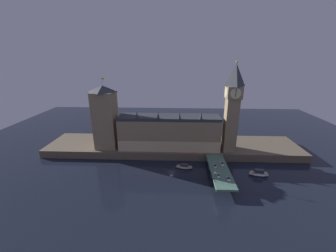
{
  "coord_description": "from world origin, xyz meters",
  "views": [
    {
      "loc": [
        2.82,
        -131.29,
        79.85
      ],
      "look_at": [
        -3.4,
        20.0,
        29.01
      ],
      "focal_mm": 22.0,
      "sensor_mm": 36.0,
      "label": 1
    }
  ],
  "objects_px": {
    "street_lamp_near": "(215,176)",
    "boat_downstream": "(259,173)",
    "car_southbound_trail": "(222,164)",
    "pedestrian_near_rail": "(215,178)",
    "clock_tower": "(232,106)",
    "car_southbound_lead": "(228,179)",
    "car_northbound_lead": "(215,166)",
    "car_northbound_trail": "(218,176)",
    "victoria_tower": "(105,117)",
    "pedestrian_far_rail": "(210,163)",
    "boat_upstream": "(184,167)",
    "street_lamp_far": "(208,154)"
  },
  "relations": [
    {
      "from": "street_lamp_near",
      "to": "boat_downstream",
      "type": "distance_m",
      "value": 39.99
    },
    {
      "from": "car_southbound_trail",
      "to": "street_lamp_near",
      "type": "xyz_separation_m",
      "value": [
        -8.96,
        -21.36,
        3.52
      ]
    },
    {
      "from": "boat_downstream",
      "to": "pedestrian_near_rail",
      "type": "bearing_deg",
      "value": -155.34
    },
    {
      "from": "street_lamp_near",
      "to": "boat_downstream",
      "type": "height_order",
      "value": "street_lamp_near"
    },
    {
      "from": "clock_tower",
      "to": "car_southbound_lead",
      "type": "xyz_separation_m",
      "value": [
        -9.95,
        -43.54,
        -37.09
      ]
    },
    {
      "from": "car_northbound_lead",
      "to": "car_southbound_lead",
      "type": "distance_m",
      "value": 16.42
    },
    {
      "from": "car_northbound_lead",
      "to": "car_northbound_trail",
      "type": "height_order",
      "value": "car_northbound_lead"
    },
    {
      "from": "boat_downstream",
      "to": "victoria_tower",
      "type": "bearing_deg",
      "value": 164.92
    },
    {
      "from": "car_northbound_lead",
      "to": "car_northbound_trail",
      "type": "relative_size",
      "value": 1.0
    },
    {
      "from": "car_northbound_lead",
      "to": "pedestrian_near_rail",
      "type": "xyz_separation_m",
      "value": [
        -2.85,
        -15.35,
        0.2
      ]
    },
    {
      "from": "pedestrian_near_rail",
      "to": "clock_tower",
      "type": "bearing_deg",
      "value": 66.95
    },
    {
      "from": "car_southbound_lead",
      "to": "pedestrian_far_rail",
      "type": "height_order",
      "value": "pedestrian_far_rail"
    },
    {
      "from": "pedestrian_near_rail",
      "to": "boat_upstream",
      "type": "bearing_deg",
      "value": 128.07
    },
    {
      "from": "car_northbound_lead",
      "to": "car_southbound_trail",
      "type": "bearing_deg",
      "value": 31.53
    },
    {
      "from": "victoria_tower",
      "to": "car_southbound_lead",
      "type": "relative_size",
      "value": 13.71
    },
    {
      "from": "street_lamp_near",
      "to": "boat_upstream",
      "type": "bearing_deg",
      "value": 124.67
    },
    {
      "from": "boat_upstream",
      "to": "car_northbound_lead",
      "type": "bearing_deg",
      "value": -20.71
    },
    {
      "from": "street_lamp_far",
      "to": "boat_downstream",
      "type": "xyz_separation_m",
      "value": [
        34.53,
        -11.26,
        -8.53
      ]
    },
    {
      "from": "car_southbound_trail",
      "to": "boat_upstream",
      "type": "distance_m",
      "value": 27.78
    },
    {
      "from": "victoria_tower",
      "to": "car_southbound_trail",
      "type": "height_order",
      "value": "victoria_tower"
    },
    {
      "from": "car_southbound_lead",
      "to": "pedestrian_far_rail",
      "type": "relative_size",
      "value": 2.61
    },
    {
      "from": "car_southbound_trail",
      "to": "boat_upstream",
      "type": "xyz_separation_m",
      "value": [
        -26.84,
        4.49,
        -5.56
      ]
    },
    {
      "from": "street_lamp_far",
      "to": "boat_upstream",
      "type": "relative_size",
      "value": 0.49
    },
    {
      "from": "victoria_tower",
      "to": "street_lamp_far",
      "type": "relative_size",
      "value": 9.0
    },
    {
      "from": "street_lamp_near",
      "to": "street_lamp_far",
      "type": "xyz_separation_m",
      "value": [
        0.0,
        29.44,
        -0.17
      ]
    },
    {
      "from": "street_lamp_far",
      "to": "boat_upstream",
      "type": "distance_m",
      "value": 20.3
    },
    {
      "from": "street_lamp_near",
      "to": "street_lamp_far",
      "type": "distance_m",
      "value": 29.44
    },
    {
      "from": "boat_upstream",
      "to": "pedestrian_near_rail",
      "type": "bearing_deg",
      "value": -51.93
    },
    {
      "from": "car_northbound_lead",
      "to": "clock_tower",
      "type": "bearing_deg",
      "value": 60.92
    },
    {
      "from": "car_southbound_trail",
      "to": "victoria_tower",
      "type": "bearing_deg",
      "value": 162.78
    },
    {
      "from": "victoria_tower",
      "to": "boat_downstream",
      "type": "xyz_separation_m",
      "value": [
        117.59,
        -31.69,
        -30.92
      ]
    },
    {
      "from": "victoria_tower",
      "to": "car_southbound_lead",
      "type": "xyz_separation_m",
      "value": [
        92.02,
        -47.41,
        -25.83
      ]
    },
    {
      "from": "car_southbound_lead",
      "to": "street_lamp_far",
      "type": "height_order",
      "value": "street_lamp_far"
    },
    {
      "from": "car_northbound_trail",
      "to": "car_southbound_trail",
      "type": "relative_size",
      "value": 0.95
    },
    {
      "from": "boat_upstream",
      "to": "car_southbound_trail",
      "type": "bearing_deg",
      "value": -9.5
    },
    {
      "from": "car_northbound_lead",
      "to": "boat_downstream",
      "type": "relative_size",
      "value": 0.32
    },
    {
      "from": "car_northbound_trail",
      "to": "car_southbound_trail",
      "type": "height_order",
      "value": "car_southbound_trail"
    },
    {
      "from": "car_northbound_lead",
      "to": "street_lamp_far",
      "type": "xyz_separation_m",
      "value": [
        -3.25,
        11.58,
        3.36
      ]
    },
    {
      "from": "car_northbound_lead",
      "to": "car_southbound_lead",
      "type": "relative_size",
      "value": 1.02
    },
    {
      "from": "victoria_tower",
      "to": "car_northbound_lead",
      "type": "height_order",
      "value": "victoria_tower"
    },
    {
      "from": "clock_tower",
      "to": "boat_upstream",
      "type": "relative_size",
      "value": 5.4
    },
    {
      "from": "car_southbound_trail",
      "to": "car_northbound_lead",
      "type": "bearing_deg",
      "value": -148.47
    },
    {
      "from": "clock_tower",
      "to": "pedestrian_near_rail",
      "type": "bearing_deg",
      "value": -113.05
    },
    {
      "from": "car_southbound_trail",
      "to": "street_lamp_near",
      "type": "distance_m",
      "value": 23.43
    },
    {
      "from": "car_northbound_trail",
      "to": "car_southbound_lead",
      "type": "height_order",
      "value": "car_northbound_trail"
    },
    {
      "from": "victoria_tower",
      "to": "car_southbound_trail",
      "type": "relative_size",
      "value": 12.71
    },
    {
      "from": "pedestrian_near_rail",
      "to": "boat_upstream",
      "type": "distance_m",
      "value": 30.2
    },
    {
      "from": "pedestrian_near_rail",
      "to": "pedestrian_far_rail",
      "type": "xyz_separation_m",
      "value": [
        0.0,
        20.15,
        -0.04
      ]
    },
    {
      "from": "car_southbound_lead",
      "to": "boat_upstream",
      "type": "bearing_deg",
      "value": 138.93
    },
    {
      "from": "pedestrian_far_rail",
      "to": "boat_downstream",
      "type": "relative_size",
      "value": 0.12
    }
  ]
}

